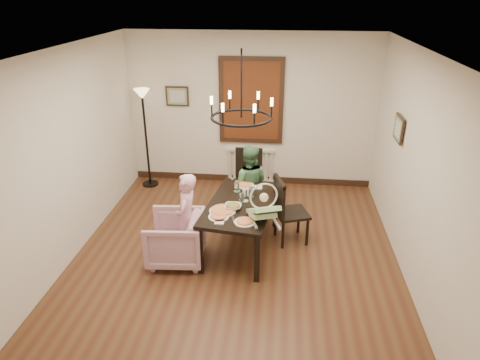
% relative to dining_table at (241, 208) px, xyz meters
% --- Properties ---
extents(room_shell, '(4.51, 5.00, 2.81)m').
position_rel_dining_table_xyz_m(room_shell, '(-0.06, 0.18, 0.76)').
color(room_shell, '#55361D').
rests_on(room_shell, ground).
extents(dining_table, '(1.07, 1.66, 0.73)m').
position_rel_dining_table_xyz_m(dining_table, '(0.00, 0.00, 0.00)').
color(dining_table, black).
rests_on(dining_table, room_shell).
extents(chair_far, '(0.45, 0.45, 1.03)m').
position_rel_dining_table_xyz_m(chair_far, '(-0.02, 1.21, -0.13)').
color(chair_far, black).
rests_on(chair_far, room_shell).
extents(chair_right, '(0.57, 0.57, 1.03)m').
position_rel_dining_table_xyz_m(chair_right, '(0.71, 0.27, -0.13)').
color(chair_right, black).
rests_on(chair_right, room_shell).
extents(armchair, '(0.81, 0.79, 0.69)m').
position_rel_dining_table_xyz_m(armchair, '(-0.86, -0.41, -0.30)').
color(armchair, '#D3A1B0').
rests_on(armchair, room_shell).
extents(elderly_woman, '(0.27, 0.39, 1.05)m').
position_rel_dining_table_xyz_m(elderly_woman, '(-0.70, -0.33, -0.12)').
color(elderly_woman, '#DF9DB7').
rests_on(elderly_woman, room_shell).
extents(seated_man, '(0.52, 0.41, 1.06)m').
position_rel_dining_table_xyz_m(seated_man, '(0.03, 0.81, -0.11)').
color(seated_man, '#4B7E52').
rests_on(seated_man, room_shell).
extents(baby_bouncer, '(0.54, 0.63, 0.35)m').
position_rel_dining_table_xyz_m(baby_bouncer, '(0.33, -0.46, 0.26)').
color(baby_bouncer, '#B1DC98').
rests_on(baby_bouncer, dining_table).
extents(salad_bowl, '(0.27, 0.27, 0.07)m').
position_rel_dining_table_xyz_m(salad_bowl, '(-0.09, -0.19, 0.12)').
color(salad_bowl, white).
rests_on(salad_bowl, dining_table).
extents(pizza_platter, '(0.36, 0.36, 0.04)m').
position_rel_dining_table_xyz_m(pizza_platter, '(-0.22, -0.29, 0.10)').
color(pizza_platter, tan).
rests_on(pizza_platter, dining_table).
extents(drinking_glass, '(0.07, 0.07, 0.13)m').
position_rel_dining_table_xyz_m(drinking_glass, '(0.00, 0.02, 0.15)').
color(drinking_glass, silver).
rests_on(drinking_glass, dining_table).
extents(window_blinds, '(1.00, 0.03, 1.40)m').
position_rel_dining_table_xyz_m(window_blinds, '(-0.06, 2.27, 0.96)').
color(window_blinds, '#542410').
rests_on(window_blinds, room_shell).
extents(radiator, '(0.92, 0.12, 0.62)m').
position_rel_dining_table_xyz_m(radiator, '(-0.06, 2.29, -0.29)').
color(radiator, silver).
rests_on(radiator, room_shell).
extents(picture_back, '(0.42, 0.03, 0.36)m').
position_rel_dining_table_xyz_m(picture_back, '(-1.41, 2.28, 1.01)').
color(picture_back, black).
rests_on(picture_back, room_shell).
extents(picture_right, '(0.03, 0.42, 0.36)m').
position_rel_dining_table_xyz_m(picture_right, '(2.15, 0.71, 1.01)').
color(picture_right, black).
rests_on(picture_right, room_shell).
extents(floor_lamp, '(0.30, 0.30, 1.80)m').
position_rel_dining_table_xyz_m(floor_lamp, '(-1.96, 1.96, 0.26)').
color(floor_lamp, black).
rests_on(floor_lamp, room_shell).
extents(chandelier, '(0.80, 0.80, 0.04)m').
position_rel_dining_table_xyz_m(chandelier, '(0.00, 0.00, 1.31)').
color(chandelier, black).
rests_on(chandelier, room_shell).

